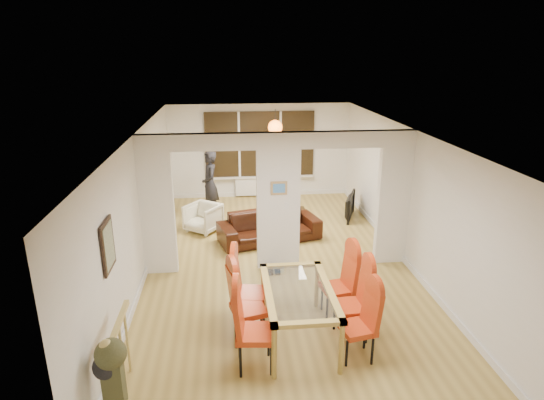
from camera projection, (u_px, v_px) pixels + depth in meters
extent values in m
cube|color=#AD9145|center=(278.00, 266.00, 8.80)|extent=(5.00, 9.00, 0.01)
cube|color=white|center=(278.00, 202.00, 8.39)|extent=(5.00, 0.18, 2.60)
cube|color=black|center=(260.00, 144.00, 12.52)|extent=(3.00, 0.08, 1.80)
cube|color=white|center=(260.00, 186.00, 12.86)|extent=(1.40, 0.08, 0.50)
sphere|color=orange|center=(275.00, 127.00, 11.27)|extent=(0.36, 0.36, 0.36)
cube|color=gray|center=(108.00, 246.00, 5.79)|extent=(0.04, 0.52, 0.67)
cube|color=#4C8CD8|center=(279.00, 188.00, 8.21)|extent=(0.30, 0.03, 0.25)
imported|color=black|center=(269.00, 226.00, 9.90)|extent=(2.33, 1.41, 0.64)
imported|color=beige|center=(203.00, 218.00, 10.40)|extent=(0.97, 0.97, 0.64)
imported|color=black|center=(210.00, 184.00, 11.16)|extent=(0.68, 0.52, 1.67)
imported|color=black|center=(347.00, 206.00, 11.25)|extent=(1.03, 0.53, 0.61)
cylinder|color=#143F19|center=(278.00, 205.00, 11.14)|extent=(0.07, 0.07, 0.29)
imported|color=#312310|center=(285.00, 208.00, 11.24)|extent=(0.21, 0.21, 0.05)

